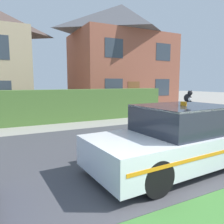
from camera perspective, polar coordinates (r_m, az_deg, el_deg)
name	(u,v)px	position (r m, az deg, el deg)	size (l,w,h in m)	color
road_strip	(95,152)	(6.51, -4.42, -10.25)	(28.00, 6.41, 0.01)	#424247
garden_hedge	(77,105)	(11.73, -9.05, 1.79)	(10.18, 0.83, 1.66)	#4C7233
police_car	(178,138)	(5.41, 16.91, -6.56)	(4.36, 2.04, 1.56)	black
cat	(188,97)	(5.22, 19.28, 3.68)	(0.24, 0.28, 0.27)	black
house_right	(122,56)	(18.93, 2.52, 14.48)	(8.24, 5.75, 8.36)	#93513D
wheelie_bin	(5,114)	(11.63, -26.09, -0.45)	(0.86, 0.88, 1.05)	black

